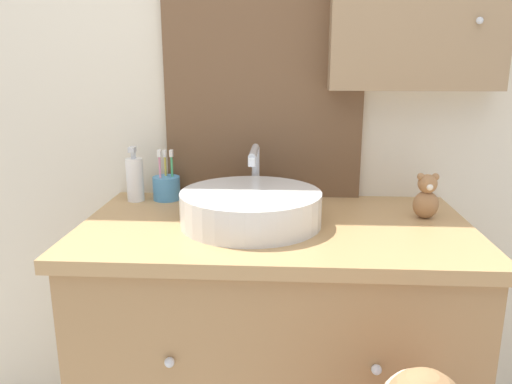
{
  "coord_description": "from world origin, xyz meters",
  "views": [
    {
      "loc": [
        0.02,
        -0.99,
        1.33
      ],
      "look_at": [
        -0.05,
        0.25,
        1.0
      ],
      "focal_mm": 35.0,
      "sensor_mm": 36.0,
      "label": 1
    }
  ],
  "objects_px": {
    "teddy_bear": "(426,197)",
    "soap_dispenser": "(135,179)",
    "toothbrush_holder": "(167,187)",
    "sink_basin": "(251,206)"
  },
  "relations": [
    {
      "from": "sink_basin",
      "to": "teddy_bear",
      "type": "xyz_separation_m",
      "value": [
        0.48,
        0.08,
        0.01
      ]
    },
    {
      "from": "toothbrush_holder",
      "to": "sink_basin",
      "type": "bearing_deg",
      "value": -38.24
    },
    {
      "from": "soap_dispenser",
      "to": "teddy_bear",
      "type": "relative_size",
      "value": 1.34
    },
    {
      "from": "sink_basin",
      "to": "teddy_bear",
      "type": "bearing_deg",
      "value": 8.84
    },
    {
      "from": "toothbrush_holder",
      "to": "soap_dispenser",
      "type": "relative_size",
      "value": 0.94
    },
    {
      "from": "soap_dispenser",
      "to": "teddy_bear",
      "type": "xyz_separation_m",
      "value": [
        0.86,
        -0.13,
        -0.01
      ]
    },
    {
      "from": "toothbrush_holder",
      "to": "teddy_bear",
      "type": "height_order",
      "value": "toothbrush_holder"
    },
    {
      "from": "teddy_bear",
      "to": "soap_dispenser",
      "type": "bearing_deg",
      "value": 171.41
    },
    {
      "from": "sink_basin",
      "to": "soap_dispenser",
      "type": "distance_m",
      "value": 0.43
    },
    {
      "from": "sink_basin",
      "to": "soap_dispenser",
      "type": "height_order",
      "value": "sink_basin"
    }
  ]
}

